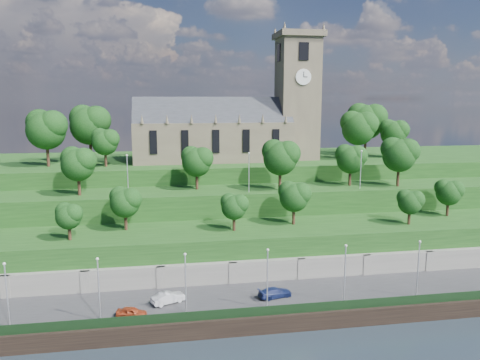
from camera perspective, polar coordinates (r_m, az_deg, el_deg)
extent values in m
plane|color=#1B232B|center=(59.44, 5.83, -17.93)|extent=(320.00, 320.00, 0.00)
cube|color=#2D2D30|center=(64.20, 4.40, -14.70)|extent=(160.00, 12.00, 2.00)
cube|color=black|center=(58.89, 5.87, -17.00)|extent=(160.00, 0.50, 2.20)
cube|color=black|center=(58.79, 5.72, -15.42)|extent=(160.00, 0.10, 1.20)
cube|color=slate|center=(69.00, 3.21, -11.54)|extent=(160.00, 2.00, 5.00)
cube|color=slate|center=(69.94, -26.61, -12.31)|extent=(1.20, 0.60, 5.00)
cube|color=slate|center=(67.65, -18.31, -12.50)|extent=(1.20, 0.60, 5.00)
cube|color=slate|center=(66.78, -9.60, -12.41)|extent=(1.20, 0.60, 5.00)
cube|color=slate|center=(67.41, -0.88, -12.05)|extent=(1.20, 0.60, 5.00)
cube|color=slate|center=(69.48, 7.47, -11.45)|extent=(1.20, 0.60, 5.00)
cube|color=slate|center=(72.88, 15.15, -10.69)|extent=(1.20, 0.60, 5.00)
cube|color=slate|center=(77.43, 22.01, -9.84)|extent=(1.20, 0.60, 5.00)
cube|color=#184015|center=(73.99, 2.20, -8.79)|extent=(160.00, 12.00, 8.00)
cube|color=#184015|center=(83.76, 0.70, -5.12)|extent=(160.00, 10.00, 12.00)
cube|color=#184015|center=(103.63, -1.33, -1.36)|extent=(160.00, 32.00, 15.00)
cube|color=brown|center=(97.58, -3.36, 4.75)|extent=(32.00, 12.00, 8.00)
cube|color=#272A30|center=(97.30, -3.38, 7.10)|extent=(32.00, 10.18, 10.18)
cone|color=brown|center=(90.81, -11.87, 7.28)|extent=(0.70, 0.70, 1.80)
cone|color=brown|center=(90.74, -8.90, 7.37)|extent=(0.70, 0.70, 1.80)
cone|color=brown|center=(90.90, -5.94, 7.44)|extent=(0.70, 0.70, 1.80)
cone|color=brown|center=(91.31, -2.99, 7.49)|extent=(0.70, 0.70, 1.80)
cone|color=brown|center=(91.94, -0.07, 7.52)|extent=(0.70, 0.70, 1.80)
cone|color=brown|center=(92.81, 2.80, 7.53)|extent=(0.70, 0.70, 1.80)
cone|color=brown|center=(93.91, 5.60, 7.52)|extent=(0.70, 0.70, 1.80)
cube|color=black|center=(90.96, -10.51, 4.55)|extent=(1.40, 0.25, 4.50)
cube|color=black|center=(91.04, -6.73, 4.65)|extent=(1.40, 0.25, 4.50)
cube|color=black|center=(91.51, -2.96, 4.73)|extent=(1.40, 0.25, 4.50)
cube|color=black|center=(92.37, 0.75, 4.79)|extent=(1.40, 0.25, 4.50)
cube|color=black|center=(93.61, 4.38, 4.83)|extent=(1.40, 0.25, 4.50)
cube|color=brown|center=(100.69, 6.98, 9.70)|extent=(8.00, 8.00, 25.00)
cube|color=brown|center=(101.51, 7.14, 17.11)|extent=(9.20, 9.20, 1.20)
cone|color=brown|center=(96.80, 5.47, 18.22)|extent=(0.80, 0.80, 1.60)
cone|color=brown|center=(104.49, 4.30, 17.61)|extent=(0.80, 0.80, 1.60)
cone|color=brown|center=(99.11, 10.18, 17.92)|extent=(0.80, 0.80, 1.60)
cone|color=brown|center=(106.62, 8.68, 17.38)|extent=(0.80, 0.80, 1.60)
cube|color=black|center=(97.23, 7.80, 15.29)|extent=(2.00, 0.25, 3.50)
cube|color=black|center=(105.02, 6.45, 14.91)|extent=(2.00, 0.25, 3.50)
cube|color=black|center=(100.06, 4.77, 15.19)|extent=(0.25, 2.00, 3.50)
cube|color=black|center=(102.33, 9.36, 14.97)|extent=(0.25, 2.00, 3.50)
cylinder|color=white|center=(96.83, 7.74, 12.34)|extent=(3.20, 0.30, 3.20)
cylinder|color=white|center=(102.01, 9.31, 12.18)|extent=(0.30, 3.20, 3.20)
cube|color=black|center=(96.69, 7.77, 12.64)|extent=(0.12, 0.05, 1.10)
cube|color=black|center=(96.78, 8.00, 12.34)|extent=(0.80, 0.05, 0.12)
cylinder|color=#311C13|center=(70.45, -20.06, -5.98)|extent=(0.46, 0.46, 2.30)
sphere|color=black|center=(69.90, -20.17, -4.23)|extent=(3.58, 3.58, 3.58)
sphere|color=black|center=(69.30, -19.67, -3.86)|extent=(2.69, 2.69, 2.69)
sphere|color=black|center=(70.29, -20.64, -3.58)|extent=(2.51, 2.51, 2.51)
cylinder|color=#311C13|center=(73.21, -13.76, -4.84)|extent=(0.49, 0.49, 2.87)
sphere|color=black|center=(72.57, -13.84, -2.72)|extent=(4.46, 4.46, 4.46)
sphere|color=black|center=(71.93, -13.18, -2.26)|extent=(3.35, 3.35, 3.35)
sphere|color=black|center=(72.99, -14.45, -1.96)|extent=(3.12, 3.12, 3.12)
cylinder|color=#311C13|center=(70.87, -0.74, -5.21)|extent=(0.47, 0.47, 2.46)
sphere|color=black|center=(70.29, -0.74, -3.33)|extent=(3.83, 3.83, 3.83)
sphere|color=black|center=(69.90, -0.07, -2.92)|extent=(2.87, 2.87, 2.87)
sphere|color=black|center=(70.48, -1.34, -2.66)|extent=(2.68, 2.68, 2.68)
cylinder|color=#311C13|center=(74.75, 6.55, -4.27)|extent=(0.49, 0.49, 2.97)
sphere|color=black|center=(74.11, 6.60, -2.12)|extent=(4.62, 4.62, 4.62)
sphere|color=black|center=(73.79, 7.40, -1.64)|extent=(3.47, 3.47, 3.47)
sphere|color=black|center=(74.25, 5.89, -1.35)|extent=(3.24, 3.24, 3.24)
cylinder|color=#311C13|center=(79.03, 19.92, -4.25)|extent=(0.47, 0.47, 2.40)
sphere|color=black|center=(78.52, 20.02, -2.61)|extent=(3.73, 3.73, 3.73)
sphere|color=black|center=(78.46, 20.65, -2.24)|extent=(2.80, 2.80, 2.80)
sphere|color=black|center=(78.45, 19.47, -2.03)|extent=(2.61, 2.61, 2.61)
cylinder|color=#311C13|center=(87.08, 23.98, -3.14)|extent=(0.48, 0.48, 2.70)
sphere|color=black|center=(86.57, 24.10, -1.45)|extent=(4.21, 4.21, 4.21)
sphere|color=black|center=(86.58, 24.74, -1.07)|extent=(3.16, 3.16, 3.16)
sphere|color=black|center=(86.45, 23.54, -0.86)|extent=(2.95, 2.95, 2.95)
cylinder|color=#311C13|center=(81.06, -19.03, -0.57)|extent=(0.51, 0.51, 3.47)
sphere|color=black|center=(80.55, -19.16, 1.77)|extent=(5.39, 5.39, 5.39)
sphere|color=black|center=(79.74, -18.49, 2.32)|extent=(4.04, 4.04, 4.04)
sphere|color=black|center=(81.24, -19.78, 2.57)|extent=(3.77, 3.77, 3.77)
cylinder|color=#311C13|center=(82.06, -5.28, -0.02)|extent=(0.51, 0.51, 3.28)
sphere|color=black|center=(81.58, -5.31, 2.17)|extent=(5.09, 5.09, 5.09)
sphere|color=black|center=(81.06, -4.58, 2.68)|extent=(3.82, 3.82, 3.82)
sphere|color=black|center=(82.03, -5.98, 2.92)|extent=(3.57, 3.57, 3.57)
cylinder|color=#311C13|center=(81.33, 4.89, 0.08)|extent=(0.53, 0.53, 3.79)
sphere|color=black|center=(80.79, 4.93, 2.65)|extent=(5.90, 5.90, 5.90)
sphere|color=black|center=(80.42, 5.86, 3.24)|extent=(4.43, 4.43, 4.43)
sphere|color=black|center=(81.12, 4.11, 3.53)|extent=(4.13, 4.13, 4.13)
cylinder|color=#311C13|center=(87.54, 13.25, 0.38)|extent=(0.51, 0.51, 3.26)
sphere|color=black|center=(87.09, 13.33, 2.43)|extent=(5.08, 5.08, 5.08)
sphere|color=black|center=(86.94, 14.09, 2.89)|extent=(3.81, 3.81, 3.81)
sphere|color=black|center=(87.22, 12.66, 3.13)|extent=(3.55, 3.55, 3.55)
cylinder|color=#311C13|center=(89.28, 18.71, 0.48)|extent=(0.53, 0.53, 3.84)
sphere|color=black|center=(88.79, 18.84, 2.85)|extent=(5.97, 5.97, 5.97)
sphere|color=black|center=(88.74, 19.73, 3.37)|extent=(4.48, 4.48, 4.48)
sphere|color=black|center=(88.83, 18.06, 3.67)|extent=(4.18, 4.18, 4.18)
cylinder|color=#311C13|center=(95.70, -22.38, 2.92)|extent=(0.57, 0.57, 4.65)
sphere|color=black|center=(95.31, -22.56, 5.60)|extent=(7.23, 7.23, 7.23)
sphere|color=black|center=(94.23, -21.84, 6.27)|extent=(5.42, 5.42, 5.42)
sphere|color=black|center=(96.41, -23.23, 6.46)|extent=(5.06, 5.06, 5.06)
cylinder|color=#311C13|center=(100.25, -17.74, 3.57)|extent=(0.58, 0.58, 4.97)
sphere|color=black|center=(99.87, -17.88, 6.31)|extent=(7.72, 7.72, 7.72)
sphere|color=black|center=(98.84, -17.09, 6.99)|extent=(5.79, 5.79, 5.79)
sphere|color=black|center=(100.96, -18.61, 7.18)|extent=(5.41, 5.41, 5.41)
cylinder|color=#311C13|center=(91.97, -16.06, 2.55)|extent=(0.50, 0.50, 3.13)
sphere|color=black|center=(91.65, -16.15, 4.43)|extent=(4.88, 4.88, 4.88)
sphere|color=black|center=(91.00, -15.59, 4.88)|extent=(3.66, 3.66, 3.66)
sphere|color=black|center=(92.28, -16.66, 5.05)|extent=(3.41, 3.41, 3.41)
cylinder|color=#311C13|center=(101.62, 14.13, 3.66)|extent=(0.56, 0.56, 4.40)
sphere|color=black|center=(101.28, 14.23, 6.05)|extent=(6.85, 6.85, 6.85)
sphere|color=black|center=(101.15, 15.13, 6.59)|extent=(5.14, 5.14, 5.14)
sphere|color=black|center=(101.52, 13.45, 6.87)|extent=(4.79, 4.79, 4.79)
cylinder|color=#311C13|center=(111.02, 15.03, 4.29)|extent=(0.59, 0.59, 5.07)
sphere|color=black|center=(110.68, 15.14, 6.82)|extent=(7.88, 7.88, 7.88)
sphere|color=black|center=(110.58, 16.09, 7.39)|extent=(5.91, 5.91, 5.91)
sphere|color=black|center=(110.95, 14.31, 7.68)|extent=(5.52, 5.52, 5.52)
cylinder|color=#311C13|center=(107.32, 18.11, 3.56)|extent=(0.52, 0.52, 3.58)
sphere|color=black|center=(107.03, 18.21, 5.40)|extent=(5.57, 5.57, 5.57)
sphere|color=black|center=(107.00, 18.91, 5.81)|extent=(4.18, 4.18, 4.18)
sphere|color=black|center=(107.13, 17.61, 6.04)|extent=(3.90, 3.90, 3.90)
cylinder|color=#B2B2B7|center=(60.20, -26.52, -12.59)|extent=(0.16, 0.16, 7.46)
sphere|color=silver|center=(58.90, -26.81, -9.11)|extent=(0.36, 0.36, 0.36)
cylinder|color=#B2B2B7|center=(58.03, -16.81, -12.78)|extent=(0.16, 0.16, 7.46)
sphere|color=silver|center=(56.69, -17.00, -9.18)|extent=(0.36, 0.36, 0.36)
cylinder|color=#B2B2B7|center=(57.54, -6.65, -12.61)|extent=(0.16, 0.16, 7.46)
sphere|color=silver|center=(56.19, -6.72, -8.98)|extent=(0.36, 0.36, 0.36)
cylinder|color=#B2B2B7|center=(58.78, 3.36, -12.06)|extent=(0.16, 0.16, 7.46)
sphere|color=silver|center=(57.46, 3.40, -8.50)|extent=(0.36, 0.36, 0.36)
cylinder|color=#B2B2B7|center=(61.64, 12.64, -11.23)|extent=(0.16, 0.16, 7.46)
sphere|color=silver|center=(60.38, 12.78, -7.81)|extent=(0.36, 0.36, 0.36)
cylinder|color=#B2B2B7|center=(65.90, 20.87, -10.25)|extent=(0.16, 0.16, 7.46)
sphere|color=silver|center=(64.72, 21.08, -7.04)|extent=(0.36, 0.36, 0.36)
cylinder|color=#B2B2B7|center=(77.87, -13.54, 0.44)|extent=(0.16, 0.16, 6.56)
sphere|color=silver|center=(77.40, -13.64, 2.93)|extent=(0.36, 0.36, 0.36)
cylinder|color=#B2B2B7|center=(78.94, 1.10, 0.84)|extent=(0.16, 0.16, 6.56)
sphere|color=silver|center=(78.47, 1.10, 3.29)|extent=(0.36, 0.36, 0.36)
cylinder|color=#B2B2B7|center=(84.85, 14.50, 1.16)|extent=(0.16, 0.16, 6.56)
sphere|color=silver|center=(84.42, 14.60, 3.44)|extent=(0.36, 0.36, 0.36)
imported|color=#993619|center=(59.22, -13.09, -15.43)|extent=(3.84, 2.24, 1.23)
imported|color=#B1B2B6|center=(61.97, -8.71, -13.99)|extent=(4.63, 3.14, 1.44)
imported|color=navy|center=(63.10, 4.28, -13.51)|extent=(4.83, 2.84, 1.31)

